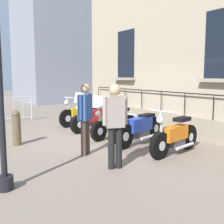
{
  "coord_description": "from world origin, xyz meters",
  "views": [
    {
      "loc": [
        4.47,
        7.05,
        1.92
      ],
      "look_at": [
        -0.19,
        0.0,
        0.8
      ],
      "focal_mm": 44.18,
      "sensor_mm": 36.0,
      "label": 1
    }
  ],
  "objects_px": {
    "bollard": "(17,128)",
    "pedestrian_standing": "(85,115)",
    "motorcycle_orange": "(175,137)",
    "motorcycle_green": "(115,123)",
    "motorcycle_blue": "(140,128)",
    "pedestrian_walking": "(115,121)",
    "motorcycle_yellow": "(80,114)",
    "crowd_barrier": "(9,109)",
    "motorcycle_red": "(95,118)"
  },
  "relations": [
    {
      "from": "crowd_barrier",
      "to": "bollard",
      "type": "distance_m",
      "value": 4.12
    },
    {
      "from": "motorcycle_red",
      "to": "bollard",
      "type": "bearing_deg",
      "value": 11.03
    },
    {
      "from": "pedestrian_walking",
      "to": "crowd_barrier",
      "type": "bearing_deg",
      "value": -86.49
    },
    {
      "from": "motorcycle_green",
      "to": "pedestrian_walking",
      "type": "bearing_deg",
      "value": 56.2
    },
    {
      "from": "bollard",
      "to": "pedestrian_walking",
      "type": "relative_size",
      "value": 0.56
    },
    {
      "from": "motorcycle_blue",
      "to": "motorcycle_green",
      "type": "bearing_deg",
      "value": -83.71
    },
    {
      "from": "motorcycle_yellow",
      "to": "bollard",
      "type": "height_order",
      "value": "motorcycle_yellow"
    },
    {
      "from": "crowd_barrier",
      "to": "motorcycle_red",
      "type": "bearing_deg",
      "value": 120.46
    },
    {
      "from": "motorcycle_yellow",
      "to": "crowd_barrier",
      "type": "distance_m",
      "value": 3.1
    },
    {
      "from": "crowd_barrier",
      "to": "pedestrian_standing",
      "type": "distance_m",
      "value": 5.96
    },
    {
      "from": "motorcycle_yellow",
      "to": "motorcycle_blue",
      "type": "relative_size",
      "value": 0.91
    },
    {
      "from": "bollard",
      "to": "motorcycle_orange",
      "type": "bearing_deg",
      "value": 135.39
    },
    {
      "from": "motorcycle_red",
      "to": "motorcycle_green",
      "type": "height_order",
      "value": "motorcycle_red"
    },
    {
      "from": "pedestrian_walking",
      "to": "motorcycle_green",
      "type": "bearing_deg",
      "value": -123.8
    },
    {
      "from": "bollard",
      "to": "pedestrian_walking",
      "type": "height_order",
      "value": "pedestrian_walking"
    },
    {
      "from": "motorcycle_yellow",
      "to": "motorcycle_orange",
      "type": "distance_m",
      "value": 4.8
    },
    {
      "from": "motorcycle_red",
      "to": "pedestrian_standing",
      "type": "height_order",
      "value": "pedestrian_standing"
    },
    {
      "from": "motorcycle_yellow",
      "to": "crowd_barrier",
      "type": "xyz_separation_m",
      "value": [
        2.12,
        -2.25,
        0.14
      ]
    },
    {
      "from": "pedestrian_standing",
      "to": "motorcycle_orange",
      "type": "bearing_deg",
      "value": 149.6
    },
    {
      "from": "motorcycle_orange",
      "to": "motorcycle_green",
      "type": "bearing_deg",
      "value": -84.84
    },
    {
      "from": "crowd_barrier",
      "to": "bollard",
      "type": "xyz_separation_m",
      "value": [
        0.75,
        4.05,
        -0.07
      ]
    },
    {
      "from": "motorcycle_yellow",
      "to": "crowd_barrier",
      "type": "bearing_deg",
      "value": -46.81
    },
    {
      "from": "motorcycle_yellow",
      "to": "crowd_barrier",
      "type": "relative_size",
      "value": 1.04
    },
    {
      "from": "motorcycle_yellow",
      "to": "motorcycle_red",
      "type": "relative_size",
      "value": 0.93
    },
    {
      "from": "motorcycle_red",
      "to": "motorcycle_blue",
      "type": "relative_size",
      "value": 0.98
    },
    {
      "from": "pedestrian_standing",
      "to": "pedestrian_walking",
      "type": "relative_size",
      "value": 0.99
    },
    {
      "from": "bollard",
      "to": "pedestrian_standing",
      "type": "xyz_separation_m",
      "value": [
        -1.14,
        1.89,
        0.49
      ]
    },
    {
      "from": "motorcycle_red",
      "to": "motorcycle_green",
      "type": "relative_size",
      "value": 1.0
    },
    {
      "from": "pedestrian_walking",
      "to": "motorcycle_red",
      "type": "bearing_deg",
      "value": -113.96
    },
    {
      "from": "motorcycle_yellow",
      "to": "pedestrian_standing",
      "type": "distance_m",
      "value": 4.1
    },
    {
      "from": "motorcycle_green",
      "to": "bollard",
      "type": "height_order",
      "value": "motorcycle_green"
    },
    {
      "from": "motorcycle_red",
      "to": "bollard",
      "type": "xyz_separation_m",
      "value": [
        2.81,
        0.55,
        0.06
      ]
    },
    {
      "from": "motorcycle_blue",
      "to": "motorcycle_orange",
      "type": "height_order",
      "value": "motorcycle_orange"
    },
    {
      "from": "motorcycle_green",
      "to": "motorcycle_orange",
      "type": "relative_size",
      "value": 1.07
    },
    {
      "from": "motorcycle_blue",
      "to": "pedestrian_walking",
      "type": "distance_m",
      "value": 2.28
    },
    {
      "from": "pedestrian_walking",
      "to": "pedestrian_standing",
      "type": "bearing_deg",
      "value": -87.55
    },
    {
      "from": "crowd_barrier",
      "to": "pedestrian_standing",
      "type": "xyz_separation_m",
      "value": [
        -0.39,
        5.93,
        0.42
      ]
    },
    {
      "from": "motorcycle_blue",
      "to": "crowd_barrier",
      "type": "distance_m",
      "value": 6.21
    },
    {
      "from": "motorcycle_yellow",
      "to": "pedestrian_standing",
      "type": "xyz_separation_m",
      "value": [
        1.73,
        3.68,
        0.56
      ]
    },
    {
      "from": "motorcycle_orange",
      "to": "pedestrian_walking",
      "type": "bearing_deg",
      "value": 2.87
    },
    {
      "from": "motorcycle_yellow",
      "to": "crowd_barrier",
      "type": "height_order",
      "value": "motorcycle_yellow"
    },
    {
      "from": "motorcycle_red",
      "to": "motorcycle_orange",
      "type": "relative_size",
      "value": 1.07
    },
    {
      "from": "motorcycle_yellow",
      "to": "motorcycle_orange",
      "type": "height_order",
      "value": "motorcycle_yellow"
    },
    {
      "from": "motorcycle_blue",
      "to": "bollard",
      "type": "bearing_deg",
      "value": -30.77
    },
    {
      "from": "bollard",
      "to": "motorcycle_red",
      "type": "bearing_deg",
      "value": -168.97
    },
    {
      "from": "motorcycle_orange",
      "to": "bollard",
      "type": "relative_size",
      "value": 1.98
    },
    {
      "from": "motorcycle_green",
      "to": "motorcycle_orange",
      "type": "distance_m",
      "value": 2.37
    },
    {
      "from": "motorcycle_green",
      "to": "pedestrian_standing",
      "type": "height_order",
      "value": "pedestrian_standing"
    },
    {
      "from": "motorcycle_blue",
      "to": "pedestrian_standing",
      "type": "height_order",
      "value": "pedestrian_standing"
    },
    {
      "from": "crowd_barrier",
      "to": "pedestrian_standing",
      "type": "relative_size",
      "value": 1.08
    }
  ]
}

